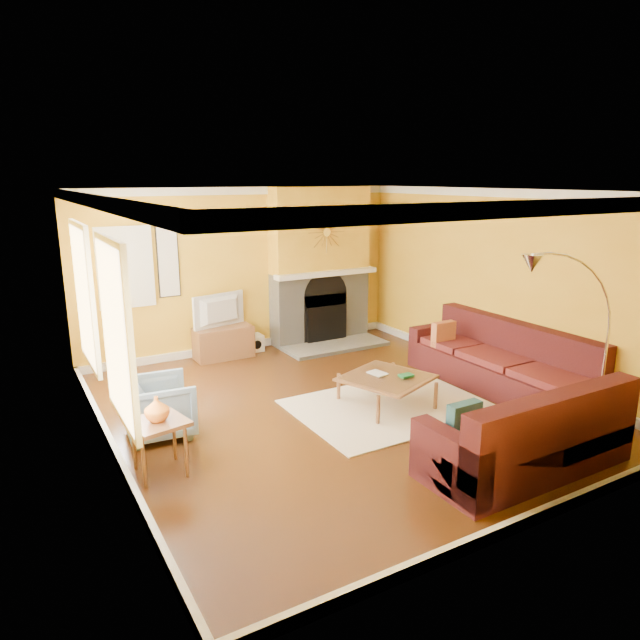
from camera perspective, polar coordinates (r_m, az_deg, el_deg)
floor at (r=7.36m, az=1.76°, el=-8.80°), size 5.50×6.00×0.02m
ceiling at (r=6.78m, az=1.94°, el=12.88°), size 5.50×6.00×0.02m
wall_back at (r=9.59m, az=-7.68°, el=4.96°), size 5.50×0.02×2.70m
wall_front at (r=4.76m, az=21.35°, el=-5.36°), size 5.50×0.02×2.70m
wall_left at (r=6.01m, az=-21.15°, el=-1.36°), size 0.02×6.00×2.70m
wall_right at (r=8.69m, az=17.55°, el=3.48°), size 0.02×6.00×2.70m
baseboard at (r=7.34m, az=1.76°, el=-8.30°), size 5.50×6.00×0.12m
crown_molding at (r=6.78m, az=1.93°, el=12.29°), size 5.50×6.00×0.12m
window_left_near at (r=7.24m, az=-22.61°, el=2.23°), size 0.06×1.22×1.72m
window_left_far at (r=5.41m, az=-19.85°, el=-1.27°), size 0.06×1.22×1.72m
window_back at (r=8.98m, az=-18.91°, el=4.99°), size 0.82×0.06×1.22m
wall_art at (r=9.12m, az=-14.94°, el=5.73°), size 0.34×0.04×1.14m
fireplace at (r=9.99m, az=-0.01°, el=5.45°), size 1.80×0.40×2.70m
mantel at (r=9.80m, az=0.69°, el=4.69°), size 1.92×0.22×0.08m
hearth at (r=9.82m, az=1.59°, el=-2.61°), size 1.80×0.70×0.06m
sunburst at (r=9.72m, az=0.67°, el=8.77°), size 0.70×0.04×0.70m
rug at (r=7.42m, az=7.01°, el=-8.56°), size 2.40×1.80×0.02m
sectional_sofa at (r=7.25m, az=13.94°, el=-5.70°), size 3.04×3.61×0.90m
coffee_table at (r=7.41m, az=6.63°, el=-7.02°), size 1.27×1.27×0.39m
media_console at (r=9.35m, az=-9.62°, el=-2.23°), size 0.93×0.42×0.51m
tv at (r=9.22m, az=-9.76°, el=0.91°), size 0.94×0.34×0.54m
subwoofer at (r=9.69m, az=-6.62°, el=-2.27°), size 0.28×0.28×0.28m
armchair at (r=6.74m, az=-15.76°, el=-8.39°), size 0.79×0.77×0.67m
side_table at (r=5.95m, az=-15.74°, el=-12.12°), size 0.60×0.60×0.56m
vase at (r=5.79m, az=-16.01°, el=-8.52°), size 0.29×0.29×0.25m
book at (r=7.34m, az=5.28°, el=-5.50°), size 0.22×0.27×0.02m
arc_lamp at (r=6.29m, az=23.72°, el=-3.47°), size 1.38×0.36×2.17m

